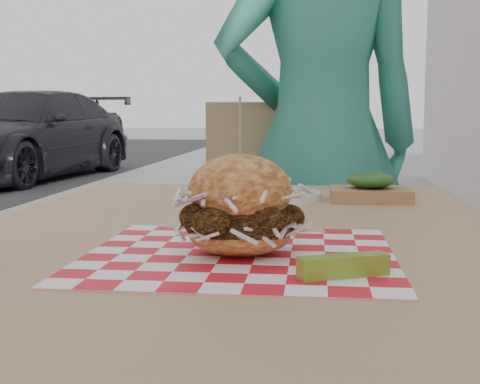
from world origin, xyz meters
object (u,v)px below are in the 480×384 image
(car_dark, at_px, (25,134))
(patio_table, at_px, (230,281))
(diner, at_px, (321,141))
(sandwich, at_px, (240,211))
(patio_chair, at_px, (267,238))

(car_dark, xyz_separation_m, patio_table, (3.92, -8.03, 0.05))
(diner, bearing_deg, sandwich, 71.98)
(diner, xyz_separation_m, sandwich, (-0.10, -1.15, -0.04))
(diner, distance_m, car_dark, 8.14)
(diner, relative_size, sandwich, 9.11)
(car_dark, bearing_deg, diner, -53.43)
(car_dark, xyz_separation_m, patio_chair, (3.91, -7.05, -0.07))
(diner, relative_size, patio_table, 1.40)
(diner, relative_size, patio_chair, 1.76)
(patio_table, bearing_deg, sandwich, -79.18)
(car_dark, relative_size, patio_chair, 4.50)
(car_dark, xyz_separation_m, sandwich, (3.95, -8.21, 0.18))
(diner, height_order, car_dark, diner)
(diner, height_order, patio_chair, diner)
(patio_table, height_order, patio_chair, patio_chair)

